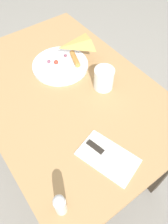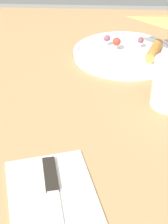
% 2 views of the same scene
% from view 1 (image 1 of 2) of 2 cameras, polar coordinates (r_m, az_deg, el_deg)
% --- Properties ---
extents(ground_plane, '(6.00, 6.00, 0.00)m').
position_cam_1_polar(ground_plane, '(1.59, -3.18, -12.11)').
color(ground_plane, gray).
extents(dining_table, '(1.04, 0.71, 0.73)m').
position_cam_1_polar(dining_table, '(1.06, -4.66, 1.77)').
color(dining_table, '#A87F51').
rests_on(dining_table, ground_plane).
extents(plate_pizza, '(0.26, 0.26, 0.05)m').
position_cam_1_polar(plate_pizza, '(1.06, -6.16, 12.33)').
color(plate_pizza, white).
rests_on(plate_pizza, dining_table).
extents(milk_glass, '(0.09, 0.09, 0.10)m').
position_cam_1_polar(milk_glass, '(0.94, 5.20, 8.65)').
color(milk_glass, white).
rests_on(milk_glass, dining_table).
extents(napkin_folded, '(0.23, 0.18, 0.00)m').
position_cam_1_polar(napkin_folded, '(0.78, 6.24, -11.64)').
color(napkin_folded, white).
rests_on(napkin_folded, dining_table).
extents(butter_knife, '(0.19, 0.06, 0.01)m').
position_cam_1_polar(butter_knife, '(0.78, 5.74, -11.11)').
color(butter_knife, black).
rests_on(butter_knife, napkin_folded).
extents(salt_shaker, '(0.04, 0.04, 0.11)m').
position_cam_1_polar(salt_shaker, '(0.67, -6.28, -22.93)').
color(salt_shaker, silver).
rests_on(salt_shaker, dining_table).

